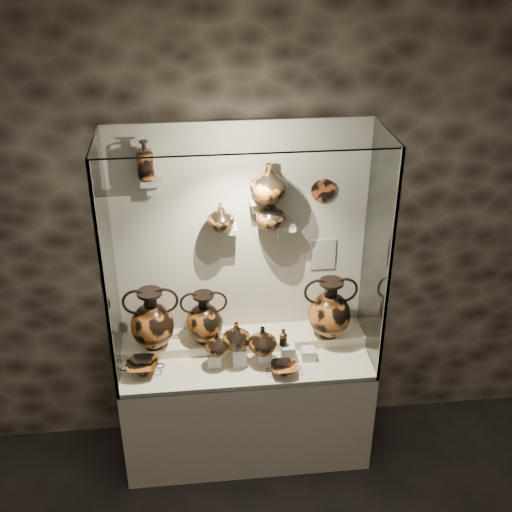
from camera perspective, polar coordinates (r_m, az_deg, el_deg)
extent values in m
plane|color=white|center=(1.40, 7.17, 14.64)|extent=(5.00, 5.00, 0.00)
cube|color=#2D231C|center=(4.30, -1.37, 1.74)|extent=(5.00, 0.02, 3.20)
cube|color=beige|center=(4.71, -0.85, -13.21)|extent=(1.70, 0.60, 0.80)
cube|color=beige|center=(4.44, -0.88, -9.21)|extent=(1.68, 0.58, 0.03)
cube|color=beige|center=(4.56, -1.10, -7.53)|extent=(1.70, 0.25, 0.10)
cube|color=beige|center=(4.29, -1.36, 1.71)|extent=(1.70, 0.03, 1.60)
cube|color=white|center=(3.76, -0.54, -2.46)|extent=(1.70, 0.01, 1.60)
cube|color=white|center=(4.04, -13.01, -0.92)|extent=(0.01, 0.60, 1.60)
cube|color=white|center=(4.17, 10.70, 0.31)|extent=(0.01, 0.60, 1.60)
cube|color=white|center=(3.70, -1.07, 10.58)|extent=(1.70, 0.60, 0.01)
cube|color=gray|center=(3.79, -13.32, -3.05)|extent=(0.02, 0.02, 1.60)
cube|color=gray|center=(3.92, 11.75, -1.68)|extent=(0.02, 0.02, 1.60)
cube|color=silver|center=(4.36, -3.75, -9.10)|extent=(0.09, 0.09, 0.10)
cube|color=silver|center=(4.35, -1.49, -8.82)|extent=(0.09, 0.09, 0.13)
cube|color=silver|center=(4.38, 0.76, -8.88)|extent=(0.09, 0.09, 0.09)
cube|color=silver|center=(4.39, 2.85, -8.58)|extent=(0.09, 0.09, 0.12)
cube|color=silver|center=(4.42, 4.66, -8.65)|extent=(0.09, 0.09, 0.08)
cube|color=beige|center=(4.03, -9.20, 6.55)|extent=(0.14, 0.12, 0.04)
cube|color=beige|center=(4.17, -2.65, 2.41)|extent=(0.14, 0.12, 0.04)
cube|color=beige|center=(4.11, 0.08, 5.05)|extent=(0.10, 0.12, 0.04)
cube|color=beige|center=(4.21, 2.52, 2.66)|extent=(0.14, 0.12, 0.04)
imported|color=#A85920|center=(4.26, -3.50, -7.81)|extent=(0.20, 0.20, 0.16)
imported|color=#96501A|center=(4.26, -1.75, -7.05)|extent=(0.24, 0.24, 0.20)
imported|color=#A85920|center=(4.28, 0.58, -7.46)|extent=(0.25, 0.25, 0.20)
imported|color=#96501A|center=(4.09, -3.15, 3.52)|extent=(0.22, 0.22, 0.18)
imported|color=#96501A|center=(4.00, 1.13, 6.56)|extent=(0.28, 0.28, 0.25)
imported|color=#96501A|center=(4.11, 1.31, 3.80)|extent=(0.21, 0.21, 0.20)
cylinder|color=#9A461E|center=(4.21, 5.98, 5.81)|extent=(0.16, 0.02, 0.16)
cube|color=beige|center=(4.42, 5.99, 0.15)|extent=(0.17, 0.01, 0.23)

